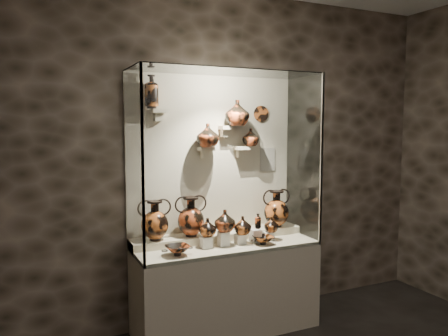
{
  "coord_description": "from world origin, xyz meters",
  "views": [
    {
      "loc": [
        -1.66,
        -1.4,
        1.93
      ],
      "look_at": [
        0.0,
        2.23,
        1.53
      ],
      "focal_mm": 35.0,
      "sensor_mm": 36.0,
      "label": 1
    }
  ],
  "objects_px": {
    "jug_a": "(208,227)",
    "kylix_right": "(263,239)",
    "ovoid_vase_b": "(237,113)",
    "kylix_left": "(177,249)",
    "ovoid_vase_a": "(208,135)",
    "jug_c": "(242,225)",
    "jug_e": "(271,224)",
    "amphora_mid": "(191,216)",
    "ovoid_vase_c": "(251,137)",
    "amphora_left": "(155,220)",
    "lekythos_tall": "(151,90)",
    "amphora_right": "(276,208)",
    "lekythos_small": "(258,220)",
    "jug_b": "(225,221)"
  },
  "relations": [
    {
      "from": "jug_e",
      "to": "ovoid_vase_c",
      "type": "height_order",
      "value": "ovoid_vase_c"
    },
    {
      "from": "amphora_mid",
      "to": "ovoid_vase_a",
      "type": "xyz_separation_m",
      "value": [
        0.19,
        0.04,
        0.74
      ]
    },
    {
      "from": "amphora_left",
      "to": "jug_e",
      "type": "relative_size",
      "value": 2.49
    },
    {
      "from": "jug_c",
      "to": "ovoid_vase_a",
      "type": "height_order",
      "value": "ovoid_vase_a"
    },
    {
      "from": "amphora_left",
      "to": "lekythos_tall",
      "type": "height_order",
      "value": "lekythos_tall"
    },
    {
      "from": "jug_e",
      "to": "amphora_left",
      "type": "bearing_deg",
      "value": 164.63
    },
    {
      "from": "jug_b",
      "to": "amphora_mid",
      "type": "bearing_deg",
      "value": 158.46
    },
    {
      "from": "jug_b",
      "to": "ovoid_vase_b",
      "type": "height_order",
      "value": "ovoid_vase_b"
    },
    {
      "from": "ovoid_vase_a",
      "to": "kylix_left",
      "type": "bearing_deg",
      "value": -136.43
    },
    {
      "from": "amphora_mid",
      "to": "jug_e",
      "type": "xyz_separation_m",
      "value": [
        0.74,
        -0.21,
        -0.1
      ]
    },
    {
      "from": "kylix_right",
      "to": "ovoid_vase_b",
      "type": "bearing_deg",
      "value": 88.16
    },
    {
      "from": "jug_c",
      "to": "lekythos_tall",
      "type": "height_order",
      "value": "lekythos_tall"
    },
    {
      "from": "amphora_left",
      "to": "jug_a",
      "type": "bearing_deg",
      "value": -26.85
    },
    {
      "from": "jug_b",
      "to": "jug_c",
      "type": "xyz_separation_m",
      "value": [
        0.17,
        -0.02,
        -0.06
      ]
    },
    {
      "from": "jug_c",
      "to": "ovoid_vase_c",
      "type": "bearing_deg",
      "value": 45.92
    },
    {
      "from": "jug_a",
      "to": "kylix_right",
      "type": "bearing_deg",
      "value": -2.91
    },
    {
      "from": "ovoid_vase_a",
      "to": "ovoid_vase_c",
      "type": "relative_size",
      "value": 1.28
    },
    {
      "from": "ovoid_vase_c",
      "to": "lekythos_tall",
      "type": "bearing_deg",
      "value": 167.59
    },
    {
      "from": "jug_a",
      "to": "jug_c",
      "type": "relative_size",
      "value": 0.98
    },
    {
      "from": "jug_c",
      "to": "lekythos_tall",
      "type": "xyz_separation_m",
      "value": [
        -0.76,
        0.28,
        1.23
      ]
    },
    {
      "from": "lekythos_small",
      "to": "kylix_right",
      "type": "xyz_separation_m",
      "value": [
        -0.01,
        -0.12,
        -0.15
      ]
    },
    {
      "from": "amphora_left",
      "to": "jug_c",
      "type": "xyz_separation_m",
      "value": [
        0.77,
        -0.21,
        -0.07
      ]
    },
    {
      "from": "amphora_right",
      "to": "kylix_right",
      "type": "relative_size",
      "value": 1.57
    },
    {
      "from": "amphora_right",
      "to": "ovoid_vase_c",
      "type": "xyz_separation_m",
      "value": [
        -0.26,
        0.07,
        0.72
      ]
    },
    {
      "from": "jug_a",
      "to": "jug_e",
      "type": "bearing_deg",
      "value": 8.25
    },
    {
      "from": "amphora_mid",
      "to": "kylix_right",
      "type": "height_order",
      "value": "amphora_mid"
    },
    {
      "from": "jug_b",
      "to": "lekythos_tall",
      "type": "bearing_deg",
      "value": 170.74
    },
    {
      "from": "amphora_right",
      "to": "kylix_left",
      "type": "height_order",
      "value": "amphora_right"
    },
    {
      "from": "jug_a",
      "to": "kylix_left",
      "type": "height_order",
      "value": "jug_a"
    },
    {
      "from": "amphora_left",
      "to": "amphora_mid",
      "type": "bearing_deg",
      "value": -4.72
    },
    {
      "from": "amphora_left",
      "to": "jug_a",
      "type": "distance_m",
      "value": 0.47
    },
    {
      "from": "amphora_right",
      "to": "ovoid_vase_b",
      "type": "xyz_separation_m",
      "value": [
        -0.43,
        0.03,
        0.95
      ]
    },
    {
      "from": "amphora_mid",
      "to": "jug_a",
      "type": "relative_size",
      "value": 2.24
    },
    {
      "from": "jug_a",
      "to": "jug_e",
      "type": "distance_m",
      "value": 0.64
    },
    {
      "from": "amphora_left",
      "to": "lekythos_small",
      "type": "relative_size",
      "value": 2.22
    },
    {
      "from": "kylix_right",
      "to": "ovoid_vase_a",
      "type": "distance_m",
      "value": 1.09
    },
    {
      "from": "amphora_left",
      "to": "jug_a",
      "type": "xyz_separation_m",
      "value": [
        0.43,
        -0.18,
        -0.07
      ]
    },
    {
      "from": "kylix_left",
      "to": "ovoid_vase_a",
      "type": "bearing_deg",
      "value": 40.94
    },
    {
      "from": "lekythos_small",
      "to": "kylix_left",
      "type": "relative_size",
      "value": 0.62
    },
    {
      "from": "kylix_right",
      "to": "lekythos_tall",
      "type": "relative_size",
      "value": 0.71
    },
    {
      "from": "kylix_left",
      "to": "lekythos_tall",
      "type": "distance_m",
      "value": 1.4
    },
    {
      "from": "amphora_mid",
      "to": "jug_e",
      "type": "relative_size",
      "value": 2.56
    },
    {
      "from": "ovoid_vase_b",
      "to": "ovoid_vase_c",
      "type": "relative_size",
      "value": 1.41
    },
    {
      "from": "jug_e",
      "to": "lekythos_small",
      "type": "height_order",
      "value": "lekythos_small"
    },
    {
      "from": "ovoid_vase_c",
      "to": "jug_a",
      "type": "bearing_deg",
      "value": -168.54
    },
    {
      "from": "lekythos_small",
      "to": "kylix_right",
      "type": "distance_m",
      "value": 0.2
    },
    {
      "from": "jug_c",
      "to": "lekythos_small",
      "type": "height_order",
      "value": "lekythos_small"
    },
    {
      "from": "jug_a",
      "to": "ovoid_vase_b",
      "type": "relative_size",
      "value": 0.68
    },
    {
      "from": "amphora_mid",
      "to": "jug_b",
      "type": "distance_m",
      "value": 0.32
    },
    {
      "from": "jug_a",
      "to": "lekythos_tall",
      "type": "relative_size",
      "value": 0.49
    }
  ]
}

